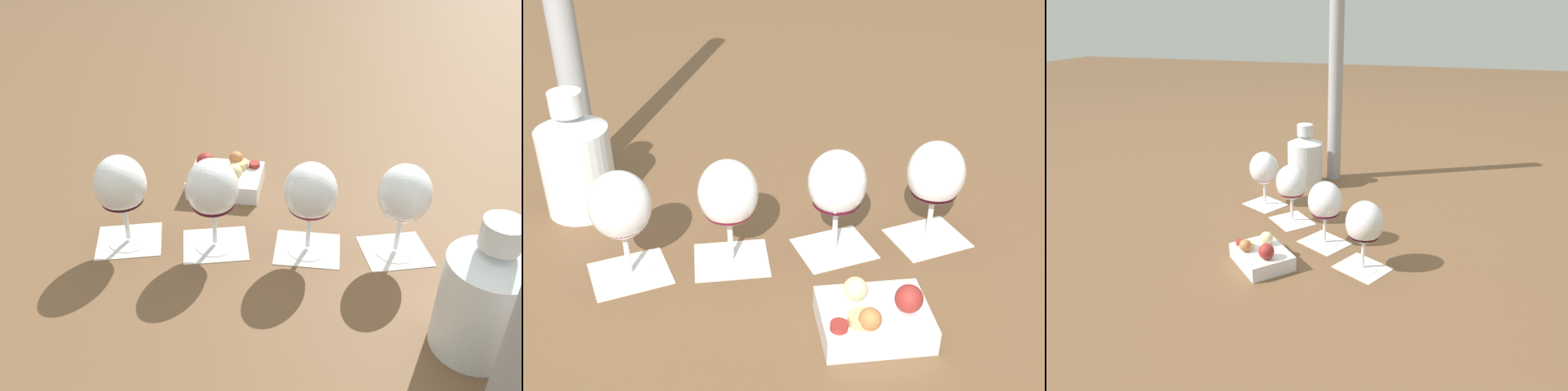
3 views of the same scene
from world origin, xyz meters
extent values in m
plane|color=brown|center=(0.00, 0.00, 0.00)|extent=(8.00, 8.00, 0.00)
cube|color=silver|center=(-0.17, 0.14, 0.00)|extent=(0.14, 0.13, 0.00)
cube|color=silver|center=(-0.06, 0.05, 0.00)|extent=(0.14, 0.14, 0.00)
cube|color=silver|center=(0.06, -0.05, 0.00)|extent=(0.14, 0.14, 0.00)
cube|color=silver|center=(0.18, -0.15, 0.00)|extent=(0.14, 0.13, 0.00)
cylinder|color=white|center=(-0.17, 0.14, 0.00)|extent=(0.07, 0.07, 0.01)
cylinder|color=white|center=(-0.17, 0.14, 0.04)|extent=(0.01, 0.01, 0.07)
ellipsoid|color=white|center=(-0.17, 0.14, 0.12)|extent=(0.09, 0.09, 0.10)
ellipsoid|color=#A02B35|center=(-0.17, 0.14, 0.09)|extent=(0.07, 0.07, 0.04)
cylinder|color=white|center=(-0.06, 0.05, 0.00)|extent=(0.07, 0.07, 0.01)
cylinder|color=white|center=(-0.06, 0.05, 0.04)|extent=(0.01, 0.01, 0.07)
ellipsoid|color=white|center=(-0.06, 0.05, 0.12)|extent=(0.09, 0.09, 0.10)
ellipsoid|color=maroon|center=(-0.06, 0.05, 0.09)|extent=(0.07, 0.07, 0.03)
cylinder|color=white|center=(0.06, -0.05, 0.00)|extent=(0.07, 0.07, 0.01)
cylinder|color=white|center=(0.06, -0.05, 0.04)|extent=(0.01, 0.01, 0.07)
ellipsoid|color=white|center=(0.06, -0.05, 0.12)|extent=(0.09, 0.09, 0.10)
ellipsoid|color=#440C1B|center=(0.06, -0.05, 0.08)|extent=(0.07, 0.07, 0.02)
cylinder|color=white|center=(0.18, -0.15, 0.00)|extent=(0.07, 0.07, 0.01)
cylinder|color=white|center=(0.18, -0.15, 0.04)|extent=(0.01, 0.01, 0.07)
ellipsoid|color=white|center=(0.18, -0.15, 0.12)|extent=(0.09, 0.09, 0.10)
ellipsoid|color=black|center=(0.18, -0.15, 0.09)|extent=(0.07, 0.07, 0.03)
cylinder|color=silver|center=(-0.10, 0.34, 0.07)|extent=(0.11, 0.11, 0.15)
cone|color=silver|center=(-0.10, 0.34, 0.16)|extent=(0.11, 0.11, 0.03)
cylinder|color=silver|center=(-0.10, 0.34, 0.19)|extent=(0.05, 0.05, 0.04)
cube|color=silver|center=(-0.05, -0.19, 0.02)|extent=(0.17, 0.17, 0.04)
sphere|color=#B2703D|center=(-0.09, -0.20, 0.05)|extent=(0.03, 0.03, 0.03)
cylinder|color=#DBB775|center=(-0.09, -0.19, 0.04)|extent=(0.03, 0.03, 0.01)
sphere|color=beige|center=(-0.05, -0.16, 0.05)|extent=(0.03, 0.03, 0.03)
cylinder|color=maroon|center=(-0.11, -0.18, 0.04)|extent=(0.02, 0.02, 0.01)
sphere|color=maroon|center=(-0.03, -0.22, 0.05)|extent=(0.04, 0.04, 0.04)
camera|label=1|loc=(0.44, 0.59, 0.59)|focal=38.00mm
camera|label=2|loc=(-0.62, -0.50, 0.58)|focal=45.00mm
camera|label=3|loc=(0.31, -1.07, 0.55)|focal=32.00mm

